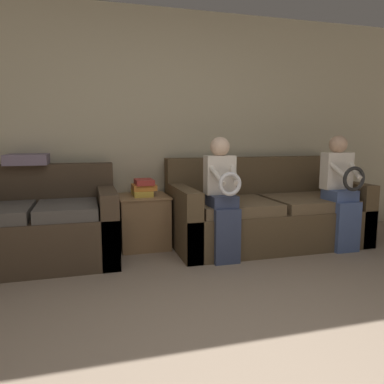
{
  "coord_description": "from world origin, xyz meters",
  "views": [
    {
      "loc": [
        -0.79,
        -1.3,
        1.17
      ],
      "look_at": [
        0.07,
        1.73,
        0.71
      ],
      "focal_mm": 35.0,
      "sensor_mm": 36.0,
      "label": 1
    }
  ],
  "objects": [
    {
      "name": "side_shelf",
      "position": [
        -0.22,
        2.59,
        0.29
      ],
      "size": [
        0.52,
        0.53,
        0.56
      ],
      "color": "olive",
      "rests_on": "ground_plane"
    },
    {
      "name": "book_stack",
      "position": [
        -0.21,
        2.59,
        0.64
      ],
      "size": [
        0.24,
        0.32,
        0.17
      ],
      "color": "gold",
      "rests_on": "side_shelf"
    },
    {
      "name": "throw_pillow",
      "position": [
        -1.34,
        2.68,
        0.95
      ],
      "size": [
        0.39,
        0.39,
        0.1
      ],
      "color": "slate",
      "rests_on": "couch_side"
    },
    {
      "name": "child_right_seated",
      "position": [
        1.75,
        1.97,
        0.65
      ],
      "size": [
        0.32,
        0.38,
        1.18
      ],
      "color": "#475B8E",
      "rests_on": "ground_plane"
    },
    {
      "name": "couch_side",
      "position": [
        -1.25,
        2.37,
        0.33
      ],
      "size": [
        1.45,
        0.9,
        0.9
      ],
      "color": "#473828",
      "rests_on": "ground_plane"
    },
    {
      "name": "wall_back",
      "position": [
        0.0,
        2.91,
        1.27
      ],
      "size": [
        7.25,
        0.06,
        2.55
      ],
      "color": "#BCB293",
      "rests_on": "ground_plane"
    },
    {
      "name": "child_left_seated",
      "position": [
        0.44,
        1.97,
        0.65
      ],
      "size": [
        0.29,
        0.38,
        1.17
      ],
      "color": "#384260",
      "rests_on": "ground_plane"
    },
    {
      "name": "couch_main",
      "position": [
        1.1,
        2.39,
        0.32
      ],
      "size": [
        2.07,
        0.98,
        0.93
      ],
      "color": "brown",
      "rests_on": "ground_plane"
    }
  ]
}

